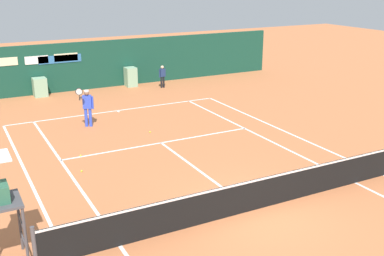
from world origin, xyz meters
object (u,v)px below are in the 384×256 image
object	(u,v)px
tennis_ball_mid_court	(82,171)
tennis_ball_near_service_line	(81,156)
player_on_baseline	(87,105)
tennis_ball_by_sideline	(150,132)
ball_kid_left_post	(162,75)

from	to	relation	value
tennis_ball_mid_court	tennis_ball_near_service_line	bearing A→B (deg)	76.15
player_on_baseline	tennis_ball_by_sideline	xyz separation A→B (m)	(2.07, -2.07, -0.96)
player_on_baseline	ball_kid_left_post	size ratio (longest dim) A/B	1.41
tennis_ball_by_sideline	tennis_ball_mid_court	size ratio (longest dim) A/B	1.00
ball_kid_left_post	tennis_ball_mid_court	distance (m)	12.79
ball_kid_left_post	tennis_ball_mid_court	bearing A→B (deg)	47.59
ball_kid_left_post	tennis_ball_near_service_line	world-z (taller)	ball_kid_left_post
player_on_baseline	tennis_ball_mid_court	xyz separation A→B (m)	(-1.64, -4.86, -0.96)
ball_kid_left_post	tennis_ball_mid_court	size ratio (longest dim) A/B	19.54
tennis_ball_by_sideline	ball_kid_left_post	bearing A→B (deg)	61.95
tennis_ball_by_sideline	tennis_ball_mid_court	world-z (taller)	same
player_on_baseline	tennis_ball_by_sideline	distance (m)	3.08
tennis_ball_mid_court	player_on_baseline	bearing A→B (deg)	71.39
player_on_baseline	tennis_ball_by_sideline	world-z (taller)	player_on_baseline
player_on_baseline	ball_kid_left_post	bearing A→B (deg)	-115.79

